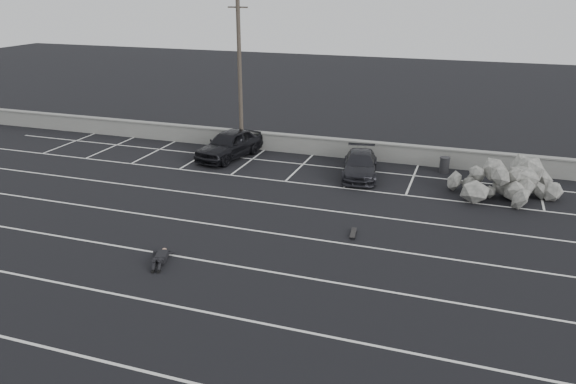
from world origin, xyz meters
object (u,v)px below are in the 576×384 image
at_px(riprap_pile, 513,185).
at_px(person, 162,254).
at_px(trash_bin, 444,165).
at_px(skateboard, 353,234).
at_px(car_right, 360,165).
at_px(utility_pole, 240,76).
at_px(car_left, 229,144).

relative_size(riprap_pile, person, 2.39).
height_order(trash_bin, skateboard, trash_bin).
bearing_deg(person, riprap_pile, 23.16).
height_order(car_right, person, car_right).
xyz_separation_m(car_right, riprap_pile, (7.35, -0.49, -0.07)).
relative_size(car_right, skateboard, 5.22).
bearing_deg(utility_pole, car_right, -15.97).
relative_size(car_right, person, 1.87).
height_order(riprap_pile, person, riprap_pile).
bearing_deg(car_left, skateboard, -28.98).
xyz_separation_m(car_left, utility_pole, (0.15, 1.39, 3.60)).
relative_size(car_right, trash_bin, 5.04).
distance_m(riprap_pile, skateboard, 9.05).
height_order(person, skateboard, person).
height_order(car_right, skateboard, car_right).
relative_size(car_right, riprap_pile, 0.78).
relative_size(utility_pole, trash_bin, 10.42).
xyz_separation_m(car_right, skateboard, (1.28, -7.19, -0.54)).
distance_m(trash_bin, person, 16.07).
distance_m(car_right, skateboard, 7.32).
distance_m(trash_bin, skateboard, 9.60).
bearing_deg(skateboard, trash_bin, 65.96).
height_order(trash_bin, riprap_pile, riprap_pile).
bearing_deg(riprap_pile, car_left, 175.23).
distance_m(car_right, riprap_pile, 7.37).
relative_size(riprap_pile, skateboard, 6.67).
distance_m(riprap_pile, person, 16.34).
bearing_deg(car_right, person, -123.08).
distance_m(car_left, person, 12.51).
xyz_separation_m(riprap_pile, skateboard, (-6.07, -6.70, -0.47)).
bearing_deg(riprap_pile, person, -138.08).
height_order(trash_bin, person, trash_bin).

